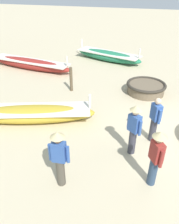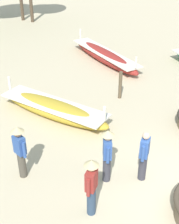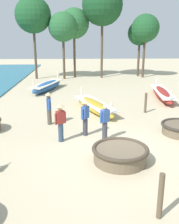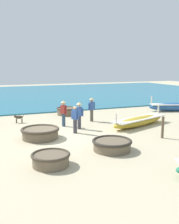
{
  "view_description": "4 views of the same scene",
  "coord_description": "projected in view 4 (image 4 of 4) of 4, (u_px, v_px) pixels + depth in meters",
  "views": [
    {
      "loc": [
        -6.63,
        1.35,
        4.61
      ],
      "look_at": [
        -0.99,
        3.18,
        1.02
      ],
      "focal_mm": 35.0,
      "sensor_mm": 36.0,
      "label": 1
    },
    {
      "loc": [
        -5.63,
        -3.25,
        6.15
      ],
      "look_at": [
        -0.54,
        3.5,
        1.11
      ],
      "focal_mm": 50.0,
      "sensor_mm": 36.0,
      "label": 2
    },
    {
      "loc": [
        -1.49,
        -9.41,
        4.42
      ],
      "look_at": [
        -1.06,
        2.78,
        0.78
      ],
      "focal_mm": 42.0,
      "sensor_mm": 36.0,
      "label": 3
    },
    {
      "loc": [
        13.42,
        -3.55,
        3.86
      ],
      "look_at": [
        -1.89,
        2.64,
        0.9
      ],
      "focal_mm": 42.0,
      "sensor_mm": 36.0,
      "label": 4
    }
  ],
  "objects": [
    {
      "name": "coracle_weathered",
      "position": [
        67.0,
        111.0,
        20.57
      ],
      "size": [
        1.6,
        1.6,
        0.58
      ],
      "color": "brown",
      "rests_on": "ground"
    },
    {
      "name": "coracle_far_left",
      "position": [
        51.0,
        159.0,
        10.13
      ],
      "size": [
        1.53,
        1.53,
        0.51
      ],
      "color": "brown",
      "rests_on": "ground"
    },
    {
      "name": "dog",
      "position": [
        18.0,
        118.0,
        17.67
      ],
      "size": [
        0.33,
        0.67,
        0.55
      ],
      "color": "#3D3328",
      "rests_on": "ground"
    },
    {
      "name": "long_boat_blue_hull",
      "position": [
        177.0,
        107.0,
        22.28
      ],
      "size": [
        2.38,
        4.92,
        1.3
      ],
      "color": "#285693",
      "rests_on": "ground"
    },
    {
      "name": "ground_plane",
      "position": [
        58.0,
        137.0,
        14.24
      ],
      "size": [
        80.0,
        80.0,
        0.0
      ],
      "primitive_type": "plane",
      "color": "#C6B793"
    },
    {
      "name": "coracle_tilted",
      "position": [
        112.0,
        145.0,
        11.97
      ],
      "size": [
        1.84,
        1.84,
        0.51
      ],
      "color": "brown",
      "rests_on": "ground"
    },
    {
      "name": "fisherman_with_hat",
      "position": [
        75.0,
        119.0,
        14.94
      ],
      "size": [
        0.46,
        0.37,
        1.57
      ],
      "color": "#383842",
      "rests_on": "ground"
    },
    {
      "name": "mooring_post_inland",
      "position": [
        163.0,
        127.0,
        13.95
      ],
      "size": [
        0.14,
        0.14,
        1.17
      ],
      "primitive_type": "cylinder",
      "color": "brown",
      "rests_on": "ground"
    },
    {
      "name": "fisherman_hauling",
      "position": [
        64.0,
        112.0,
        16.59
      ],
      "size": [
        0.46,
        0.37,
        1.67
      ],
      "color": "#2D425B",
      "rests_on": "ground"
    },
    {
      "name": "fisherman_standing_right",
      "position": [
        92.0,
        108.0,
        18.09
      ],
      "size": [
        0.36,
        0.53,
        1.67
      ],
      "color": "#4C473D",
      "rests_on": "ground"
    },
    {
      "name": "coracle_center",
      "position": [
        40.0,
        133.0,
        13.93
      ],
      "size": [
        2.04,
        2.04,
        0.58
      ],
      "color": "brown",
      "rests_on": "ground"
    },
    {
      "name": "fisherman_standing_left",
      "position": [
        79.0,
        114.0,
        15.88
      ],
      "size": [
        0.38,
        0.45,
        1.67
      ],
      "color": "#383842",
      "rests_on": "ground"
    },
    {
      "name": "long_boat_green_hull",
      "position": [
        139.0,
        121.0,
        16.84
      ],
      "size": [
        2.59,
        4.8,
        1.08
      ],
      "color": "gold",
      "rests_on": "ground"
    },
    {
      "name": "sea",
      "position": [
        45.0,
        94.0,
        35.17
      ],
      "size": [
        28.0,
        52.0,
        0.1
      ],
      "primitive_type": "cube",
      "color": "teal",
      "rests_on": "ground"
    }
  ]
}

